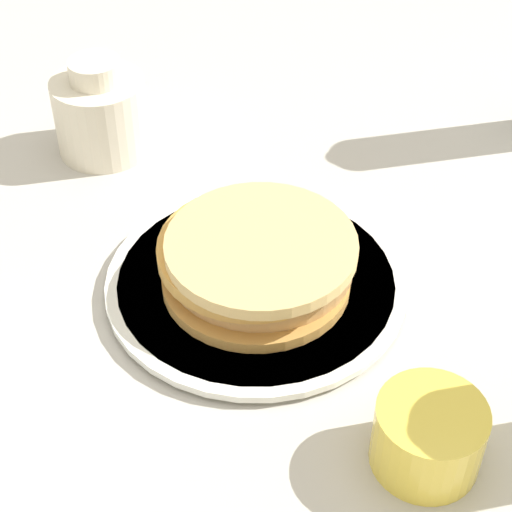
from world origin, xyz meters
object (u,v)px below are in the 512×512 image
object	(u,v)px
juice_glass	(428,436)
pancake_stack	(257,258)
plate	(256,283)
cream_jug	(101,112)

from	to	relation	value
juice_glass	pancake_stack	bearing A→B (deg)	-72.52
pancake_stack	plate	bearing A→B (deg)	-12.12
plate	juice_glass	bearing A→B (deg)	107.74
pancake_stack	juice_glass	distance (m)	0.23
pancake_stack	cream_jug	bearing A→B (deg)	-69.53
cream_jug	juice_glass	bearing A→B (deg)	109.14
pancake_stack	juice_glass	size ratio (longest dim) A/B	2.20
pancake_stack	cream_jug	distance (m)	0.28
plate	cream_jug	distance (m)	0.28
juice_glass	cream_jug	bearing A→B (deg)	-70.86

